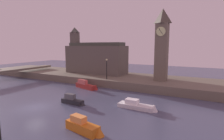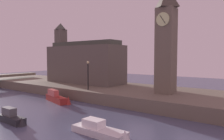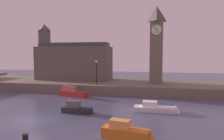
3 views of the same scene
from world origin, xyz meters
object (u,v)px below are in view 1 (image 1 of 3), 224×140
object	(u,v)px
streetlamp	(107,67)
boat_dinghy_red	(86,86)
clock_tower	(162,44)
parliament_hall	(95,58)
boat_patrol_orange	(85,127)
boat_barge_dark	(74,101)
boat_ferry_white	(141,106)

from	to	relation	value
streetlamp	boat_dinghy_red	xyz separation A→B (m)	(-2.60, -3.33, -3.43)
clock_tower	parliament_hall	size ratio (longest dim) A/B	0.91
clock_tower	boat_patrol_orange	xyz separation A→B (m)	(-1.98, -21.71, -7.91)
boat_patrol_orange	parliament_hall	bearing A→B (deg)	121.50
streetlamp	boat_patrol_orange	bearing A→B (deg)	-66.35
boat_dinghy_red	clock_tower	bearing A→B (deg)	30.78
boat_barge_dark	boat_dinghy_red	xyz separation A→B (m)	(-3.91, 8.29, 0.13)
boat_patrol_orange	boat_ferry_white	xyz separation A→B (m)	(2.56, 8.51, -0.19)
parliament_hall	boat_ferry_white	distance (m)	23.56
streetlamp	clock_tower	bearing A→B (deg)	22.45
parliament_hall	boat_dinghy_red	size ratio (longest dim) A/B	2.71
clock_tower	streetlamp	xyz separation A→B (m)	(-9.73, -4.02, -4.44)
parliament_hall	streetlamp	world-z (taller)	parliament_hall
boat_dinghy_red	boat_ferry_white	bearing A→B (deg)	-24.39
clock_tower	boat_patrol_orange	bearing A→B (deg)	-95.22
streetlamp	boat_barge_dark	bearing A→B (deg)	-83.57
boat_ferry_white	boat_patrol_orange	bearing A→B (deg)	-106.73
streetlamp	boat_barge_dark	size ratio (longest dim) A/B	1.06
boat_patrol_orange	boat_dinghy_red	bearing A→B (deg)	125.77
parliament_hall	boat_ferry_white	bearing A→B (deg)	-41.80
clock_tower	boat_barge_dark	distance (m)	19.48
boat_ferry_white	boat_dinghy_red	size ratio (longest dim) A/B	0.99
streetlamp	boat_dinghy_red	world-z (taller)	streetlamp
clock_tower	boat_dinghy_red	xyz separation A→B (m)	(-12.33, -7.35, -7.87)
boat_barge_dark	parliament_hall	bearing A→B (deg)	114.72
streetlamp	boat_barge_dark	xyz separation A→B (m)	(1.31, -11.61, -3.56)
parliament_hall	boat_ferry_white	xyz separation A→B (m)	(17.20, -15.37, -4.81)
clock_tower	boat_ferry_white	distance (m)	15.50
clock_tower	streetlamp	distance (m)	11.43
clock_tower	boat_ferry_white	xyz separation A→B (m)	(0.58, -13.20, -8.10)
streetlamp	boat_patrol_orange	xyz separation A→B (m)	(7.75, -17.69, -3.47)
streetlamp	boat_ferry_white	world-z (taller)	streetlamp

